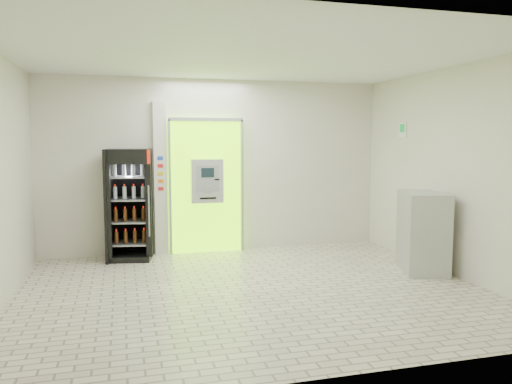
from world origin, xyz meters
name	(u,v)px	position (x,y,z in m)	size (l,w,h in m)	color
ground	(253,290)	(0.00, 0.00, 0.00)	(6.00, 6.00, 0.00)	beige
room_shell	(253,149)	(0.00, 0.00, 1.84)	(6.00, 6.00, 6.00)	silver
atm_assembly	(206,185)	(-0.20, 2.41, 1.17)	(1.30, 0.24, 2.33)	#7AEB00
pillar	(160,179)	(-0.98, 2.45, 1.30)	(0.22, 0.11, 2.60)	silver
beverage_cooler	(129,207)	(-1.51, 2.20, 0.87)	(0.77, 0.73, 1.81)	black
steel_cabinet	(423,232)	(2.69, 0.28, 0.59)	(0.86, 1.03, 1.18)	#AFB2B7
exit_sign	(403,130)	(2.99, 1.40, 2.12)	(0.02, 0.22, 0.26)	white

